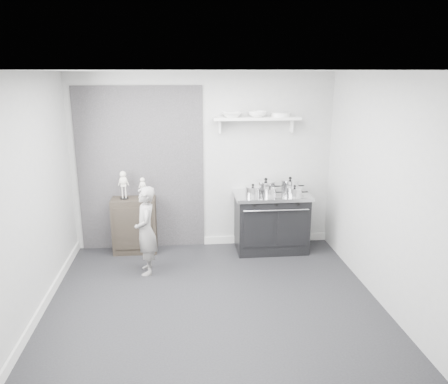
% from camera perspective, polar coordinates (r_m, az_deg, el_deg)
% --- Properties ---
extents(ground, '(4.00, 4.00, 0.00)m').
position_cam_1_polar(ground, '(5.51, -1.51, -13.80)').
color(ground, black).
rests_on(ground, ground).
extents(room_shell, '(4.02, 3.62, 2.71)m').
position_cam_1_polar(room_shell, '(5.06, -2.77, 3.43)').
color(room_shell, '#A3A3A1').
rests_on(room_shell, ground).
extents(wall_shelf, '(1.30, 0.26, 0.24)m').
position_cam_1_polar(wall_shelf, '(6.61, 4.30, 9.47)').
color(wall_shelf, silver).
rests_on(wall_shelf, room_shell).
extents(stove, '(1.13, 0.71, 0.91)m').
position_cam_1_polar(stove, '(6.79, 6.17, -3.84)').
color(stove, black).
rests_on(stove, ground).
extents(side_cabinet, '(0.65, 0.38, 0.85)m').
position_cam_1_polar(side_cabinet, '(6.83, -11.58, -4.25)').
color(side_cabinet, black).
rests_on(side_cabinet, ground).
extents(child, '(0.34, 0.48, 1.23)m').
position_cam_1_polar(child, '(6.02, -10.17, -5.00)').
color(child, gray).
rests_on(child, ground).
extents(pot_front_left, '(0.32, 0.23, 0.18)m').
position_cam_1_polar(pot_front_left, '(6.51, 3.78, 0.16)').
color(pot_front_left, silver).
rests_on(pot_front_left, stove).
extents(pot_back_left, '(0.38, 0.29, 0.21)m').
position_cam_1_polar(pot_back_left, '(6.75, 5.47, 0.79)').
color(pot_back_left, silver).
rests_on(pot_back_left, stove).
extents(pot_back_right, '(0.36, 0.27, 0.23)m').
position_cam_1_polar(pot_back_right, '(6.78, 8.61, 0.85)').
color(pot_back_right, silver).
rests_on(pot_back_right, stove).
extents(pot_front_right, '(0.32, 0.23, 0.17)m').
position_cam_1_polar(pot_front_right, '(6.55, 9.19, 0.05)').
color(pot_front_right, silver).
rests_on(pot_front_right, stove).
extents(pot_front_center, '(0.28, 0.19, 0.15)m').
position_cam_1_polar(pot_front_center, '(6.51, 6.00, 0.01)').
color(pot_front_center, silver).
rests_on(pot_front_center, stove).
extents(skeleton_full, '(0.14, 0.09, 0.49)m').
position_cam_1_polar(skeleton_full, '(6.66, -13.01, 1.17)').
color(skeleton_full, beige).
rests_on(skeleton_full, side_cabinet).
extents(skeleton_torso, '(0.10, 0.07, 0.37)m').
position_cam_1_polar(skeleton_torso, '(6.64, -10.58, 0.72)').
color(skeleton_torso, beige).
rests_on(skeleton_torso, side_cabinet).
extents(bowl_large, '(0.30, 0.30, 0.07)m').
position_cam_1_polar(bowl_large, '(6.54, 1.02, 10.06)').
color(bowl_large, white).
rests_on(bowl_large, wall_shelf).
extents(bowl_small, '(0.27, 0.27, 0.09)m').
position_cam_1_polar(bowl_small, '(6.59, 4.39, 10.11)').
color(bowl_small, white).
rests_on(bowl_small, wall_shelf).
extents(plate_stack, '(0.28, 0.28, 0.06)m').
position_cam_1_polar(plate_stack, '(6.66, 7.41, 9.97)').
color(plate_stack, white).
rests_on(plate_stack, wall_shelf).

